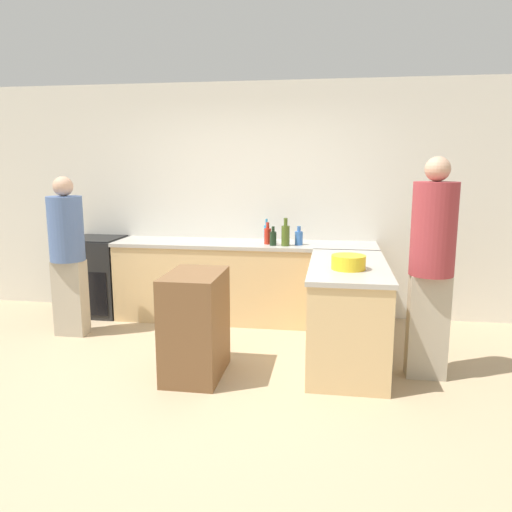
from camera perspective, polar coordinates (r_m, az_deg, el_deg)
ground_plane at (r=4.29m, az=-5.47°, el=-14.12°), size 14.00×14.00×0.00m
wall_back at (r=5.92m, az=-0.78°, el=6.33°), size 8.00×0.06×2.70m
counter_back at (r=5.72m, az=-1.33°, el=-2.90°), size 2.96×0.65×0.91m
counter_peninsula at (r=4.62m, az=10.35°, el=-6.36°), size 0.69×1.51×0.91m
range_oven at (r=6.28m, az=-17.62°, el=-2.16°), size 0.61×0.63×0.92m
island_table at (r=4.27m, az=-6.96°, el=-7.81°), size 0.46×0.68×0.89m
mixing_bowl at (r=4.27m, az=10.52°, el=-0.70°), size 0.29×0.29×0.12m
olive_oil_bottle at (r=5.39m, az=3.39°, el=2.43°), size 0.09×0.09×0.30m
water_bottle_blue at (r=5.46m, az=4.92°, el=2.12°), size 0.09×0.09×0.21m
hot_sauce_bottle at (r=5.50m, az=1.34°, el=2.36°), size 0.08×0.08×0.24m
wine_bottle_dark at (r=5.41m, az=1.96°, el=2.08°), size 0.07×0.07×0.21m
dish_soap_bottle at (r=5.64m, az=1.20°, el=2.66°), size 0.06×0.06×0.26m
person_by_range at (r=5.49m, az=-20.74°, el=0.54°), size 0.35×0.35×1.66m
person_at_peninsula at (r=4.32m, az=19.44°, el=-0.53°), size 0.36×0.36×1.84m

